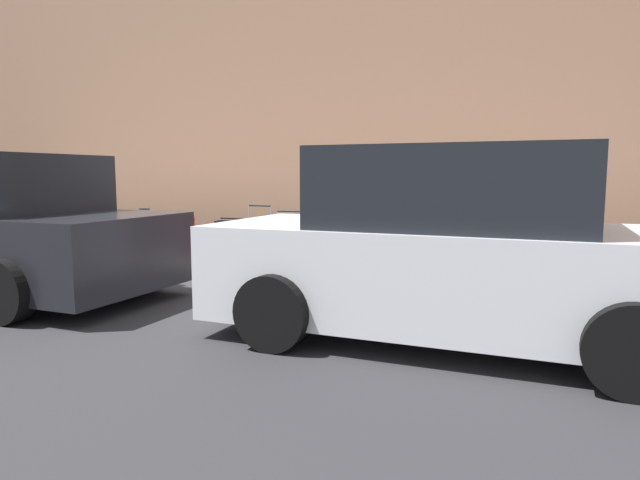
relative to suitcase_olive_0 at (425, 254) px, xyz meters
The scene contains 14 objects.
ground_plane 3.16m from the suitcase_olive_0, 12.38° to the left, with size 40.00×40.00×0.00m, color #28282B.
sidewalk_curb 3.58m from the suitcase_olive_0, 30.91° to the right, with size 18.00×5.00×0.14m, color #ADA89E.
building_facade_sidewalk_side 9.10m from the suitcase_olive_0, 67.58° to the right, with size 24.00×3.00×9.47m, color #936B51.
suitcase_olive_0 is the anchor object (origin of this frame).
suitcase_maroon_1 0.52m from the suitcase_olive_0, 12.02° to the right, with size 0.39×0.24×0.70m.
suitcase_silver_2 0.96m from the suitcase_olive_0, ahead, with size 0.36×0.27×0.86m.
suitcase_red_3 1.44m from the suitcase_olive_0, ahead, with size 0.46×0.21×1.04m.
suitcase_teal_4 1.93m from the suitcase_olive_0, ahead, with size 0.41×0.26×0.81m.
suitcase_navy_5 2.41m from the suitcase_olive_0, ahead, with size 0.42×0.22×0.87m.
suitcase_black_6 2.93m from the suitcase_olive_0, ahead, with size 0.47×0.29×0.67m.
fire_hydrant 3.64m from the suitcase_olive_0, ahead, with size 0.39×0.21×0.72m.
bollard_post 4.33m from the suitcase_olive_0, ahead, with size 0.16×0.16×0.79m, color #333338.
parking_meter 1.35m from the suitcase_olive_0, 165.60° to the right, with size 0.12×0.09×1.27m.
parked_car_white_0 2.42m from the suitcase_olive_0, 105.25° to the left, with size 4.26×2.08×1.68m.
Camera 1 is at (-4.27, 6.50, 1.45)m, focal length 31.11 mm.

